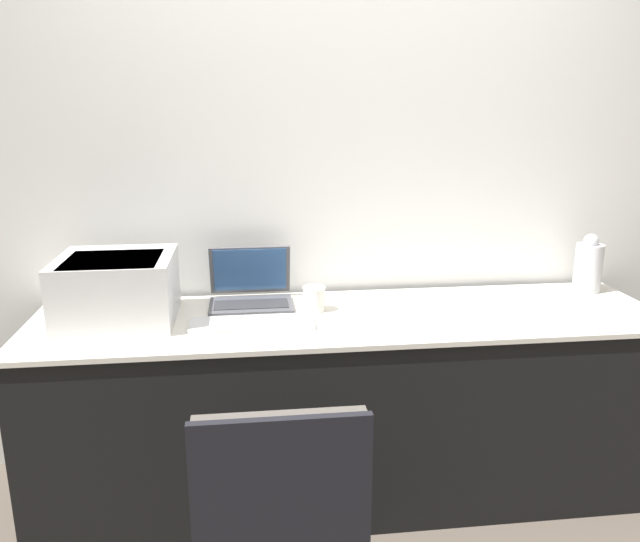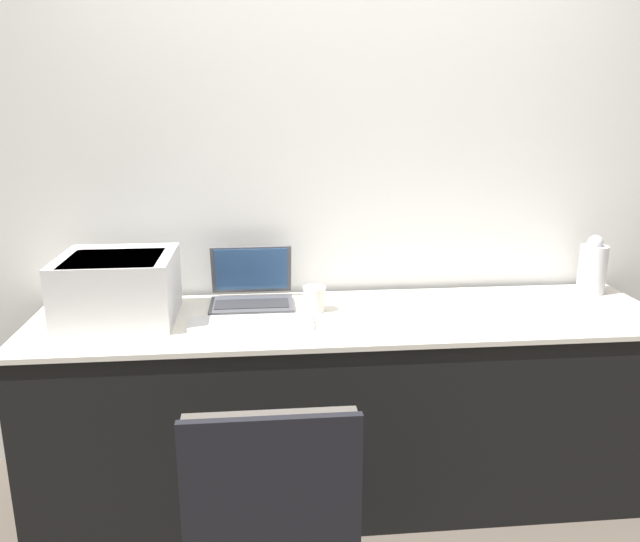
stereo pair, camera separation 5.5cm
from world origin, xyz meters
The scene contains 9 objects.
ground_plane centered at (0.00, 0.00, 0.00)m, with size 14.00×14.00×0.00m, color brown.
wall_back centered at (0.00, 0.72, 1.30)m, with size 8.00×0.05×2.60m.
table centered at (0.00, 0.32, 0.40)m, with size 2.54×0.67×0.79m.
printer centered at (-0.91, 0.37, 0.93)m, with size 0.43×0.41×0.26m.
laptop_left centered at (-0.39, 0.52, 0.85)m, with size 0.35×0.29×0.23m.
external_keyboard centered at (-0.40, 0.24, 0.80)m, with size 0.47×0.16×0.02m.
coffee_cup centered at (-0.14, 0.40, 0.84)m, with size 0.09×0.09×0.10m.
metal_pitcher centered at (1.12, 0.53, 0.91)m, with size 0.12×0.12×0.26m.
chair centered at (-0.34, -0.58, 0.55)m, with size 0.45×0.46×0.90m.
Camera 2 is at (-0.35, -2.03, 1.62)m, focal length 35.00 mm.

